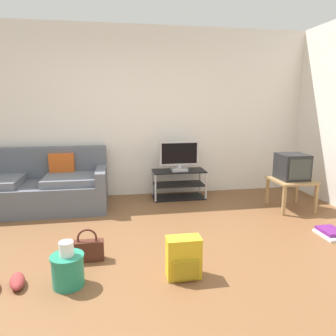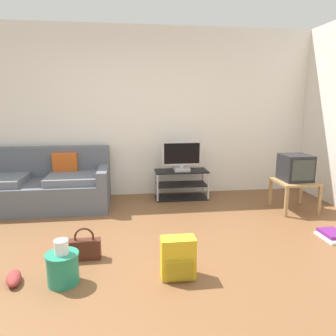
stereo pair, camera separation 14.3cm
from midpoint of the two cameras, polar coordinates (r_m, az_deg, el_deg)
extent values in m
cube|color=brown|center=(3.12, -4.41, -17.42)|extent=(9.00, 9.80, 0.02)
cube|color=silver|center=(5.18, -6.17, 9.88)|extent=(9.00, 0.10, 2.70)
cube|color=#565B66|center=(4.94, -21.76, -4.57)|extent=(2.04, 0.93, 0.39)
cube|color=#565B66|center=(5.19, -21.15, 1.09)|extent=(2.04, 0.20, 0.46)
cube|color=#565B66|center=(4.72, -10.80, -0.98)|extent=(0.14, 0.93, 0.20)
cube|color=slate|center=(4.71, -15.54, -1.82)|extent=(0.82, 0.65, 0.10)
cube|color=#CC561E|center=(5.01, -17.41, 0.61)|extent=(0.36, 0.14, 0.37)
cube|color=black|center=(5.01, 3.26, -0.55)|extent=(0.84, 0.40, 0.02)
cube|color=black|center=(5.06, 3.23, -2.98)|extent=(0.80, 0.38, 0.02)
cube|color=black|center=(5.12, 3.20, -5.35)|extent=(0.84, 0.40, 0.02)
cylinder|color=#B7B7BC|center=(4.83, -1.08, -3.69)|extent=(0.03, 0.03, 0.46)
cylinder|color=#B7B7BC|center=(4.98, 8.19, -3.33)|extent=(0.03, 0.03, 0.46)
cylinder|color=#B7B7BC|center=(5.18, -1.54, -2.62)|extent=(0.03, 0.03, 0.46)
cylinder|color=#B7B7BC|center=(5.32, 7.13, -2.32)|extent=(0.03, 0.03, 0.46)
cube|color=#B2B2B7|center=(4.98, 3.30, -0.22)|extent=(0.25, 0.22, 0.05)
cube|color=#B2B2B7|center=(4.97, 3.31, 0.29)|extent=(0.05, 0.04, 0.04)
cube|color=#B2B2B7|center=(4.94, 3.34, 2.70)|extent=(0.62, 0.04, 0.38)
cube|color=black|center=(4.91, 3.39, 2.66)|extent=(0.56, 0.01, 0.32)
cube|color=#9E7A4C|center=(4.81, 22.91, -2.28)|extent=(0.54, 0.54, 0.03)
cube|color=#9E7A4C|center=(4.55, 21.58, -5.81)|extent=(0.04, 0.04, 0.41)
cube|color=#9E7A4C|center=(4.80, 26.64, -5.35)|extent=(0.04, 0.04, 0.41)
cube|color=#9E7A4C|center=(4.96, 18.92, -4.21)|extent=(0.04, 0.04, 0.41)
cube|color=#9E7A4C|center=(5.18, 23.70, -3.88)|extent=(0.04, 0.04, 0.41)
cube|color=#232326|center=(4.79, 22.98, 0.08)|extent=(0.39, 0.38, 0.37)
cube|color=#333833|center=(4.62, 24.19, -0.40)|extent=(0.32, 0.01, 0.29)
cube|color=gold|center=(2.85, 3.33, -15.98)|extent=(0.30, 0.16, 0.37)
cube|color=#A4851A|center=(2.80, 3.70, -18.09)|extent=(0.23, 0.04, 0.16)
cylinder|color=#A4851A|center=(2.92, 1.27, -14.86)|extent=(0.04, 0.04, 0.29)
cylinder|color=#A4851A|center=(2.95, 4.61, -14.63)|extent=(0.04, 0.04, 0.29)
cube|color=#4C2319|center=(3.26, -13.67, -14.21)|extent=(0.31, 0.11, 0.20)
torus|color=#4C2319|center=(3.21, -13.78, -12.11)|extent=(0.19, 0.02, 0.19)
cylinder|color=#238466|center=(2.90, -17.21, -17.09)|extent=(0.26, 0.26, 0.27)
cylinder|color=#238466|center=(2.84, -17.37, -14.84)|extent=(0.28, 0.28, 0.02)
cylinder|color=white|center=(2.82, -17.44, -13.75)|extent=(0.12, 0.12, 0.14)
ellipsoid|color=#993333|center=(3.09, -25.04, -17.71)|extent=(0.19, 0.29, 0.09)
cube|color=#661E70|center=(4.14, 28.64, -10.40)|extent=(0.22, 0.28, 0.04)
camera|label=1|loc=(0.07, -88.95, 0.22)|focal=33.46mm
camera|label=2|loc=(0.07, 91.05, -0.22)|focal=33.46mm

